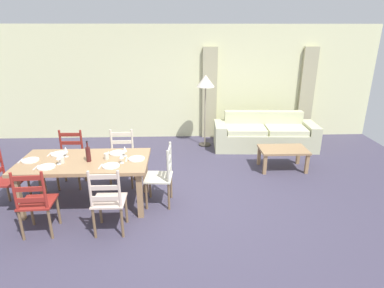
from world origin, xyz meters
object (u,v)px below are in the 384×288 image
at_px(wine_glass_far_left, 66,150).
at_px(couch, 264,135).
at_px(dining_chair_head_west, 6,179).
at_px(coffee_cup_primary, 106,156).
at_px(wine_glass_near_left, 58,157).
at_px(wine_glass_far_right, 125,149).
at_px(standing_lamp, 206,85).
at_px(wine_glass_near_right, 121,156).
at_px(dining_chair_near_left, 36,202).
at_px(dining_table, 85,165).
at_px(dining_chair_far_right, 122,158).
at_px(coffee_cup_secondary, 62,160).
at_px(coffee_table, 283,152).
at_px(dining_chair_head_east, 162,176).
at_px(dining_chair_near_right, 108,201).
at_px(dining_chair_far_left, 71,159).
at_px(wine_bottle, 88,154).

xyz_separation_m(wine_glass_far_left, couch, (3.67, 2.29, -0.57)).
bearing_deg(dining_chair_head_west, coffee_cup_primary, 2.32).
height_order(wine_glass_near_left, wine_glass_far_right, same).
bearing_deg(standing_lamp, wine_glass_far_right, -119.83).
bearing_deg(wine_glass_near_right, dining_chair_near_left, -149.24).
height_order(dining_table, dining_chair_far_right, dining_chair_far_right).
relative_size(dining_chair_near_left, coffee_cup_secondary, 10.67).
xyz_separation_m(wine_glass_far_right, coffee_table, (2.83, 1.08, -0.51)).
xyz_separation_m(dining_table, dining_chair_head_east, (1.15, -0.01, -0.19)).
height_order(dining_chair_far_right, coffee_cup_primary, dining_chair_far_right).
height_order(dining_chair_near_left, dining_chair_head_east, same).
bearing_deg(coffee_cup_secondary, coffee_table, 19.64).
height_order(wine_glass_near_left, couch, wine_glass_near_left).
bearing_deg(dining_chair_near_right, dining_chair_far_left, 122.88).
relative_size(wine_glass_near_left, wine_glass_far_left, 1.00).
relative_size(wine_glass_near_left, coffee_table, 0.18).
height_order(wine_glass_near_right, coffee_cup_primary, wine_glass_near_right).
bearing_deg(dining_chair_head_east, dining_chair_near_right, -132.17).
bearing_deg(wine_glass_far_right, dining_chair_far_right, 105.97).
bearing_deg(wine_glass_far_left, dining_chair_head_west, -168.64).
distance_m(dining_chair_far_left, coffee_cup_secondary, 0.89).
xyz_separation_m(dining_table, dining_chair_head_west, (-1.17, -0.03, -0.19)).
distance_m(dining_chair_head_west, standing_lamp, 4.25).
xyz_separation_m(dining_chair_far_right, wine_glass_far_left, (-0.72, -0.58, 0.38)).
relative_size(dining_chair_head_east, coffee_cup_primary, 10.67).
bearing_deg(coffee_cup_secondary, dining_chair_far_left, 101.84).
bearing_deg(dining_chair_far_left, dining_chair_near_left, -89.41).
bearing_deg(dining_chair_far_right, dining_chair_far_left, -179.64).
relative_size(wine_bottle, wine_glass_near_right, 1.96).
xyz_separation_m(dining_chair_near_left, wine_glass_far_right, (1.03, 0.88, 0.38)).
height_order(dining_chair_far_left, standing_lamp, standing_lamp).
height_order(dining_chair_near_left, wine_glass_far_left, dining_chair_near_left).
bearing_deg(couch, coffee_cup_secondary, -145.20).
height_order(wine_glass_near_right, standing_lamp, standing_lamp).
bearing_deg(coffee_cup_primary, coffee_cup_secondary, -167.80).
bearing_deg(wine_glass_far_right, standing_lamp, 60.17).
height_order(dining_table, coffee_table, dining_table).
bearing_deg(dining_chair_far_right, coffee_table, 9.45).
height_order(wine_glass_far_right, coffee_table, wine_glass_far_right).
distance_m(coffee_cup_secondary, standing_lamp, 3.61).
xyz_separation_m(dining_chair_near_left, coffee_cup_primary, (0.77, 0.78, 0.32)).
xyz_separation_m(dining_chair_head_west, wine_glass_near_left, (0.86, -0.11, 0.38)).
xyz_separation_m(dining_chair_near_right, wine_glass_far_right, (0.10, 0.88, 0.38)).
distance_m(coffee_cup_primary, coffee_table, 3.34).
bearing_deg(dining_chair_head_east, dining_chair_near_left, -155.21).
bearing_deg(dining_table, wine_glass_far_left, 154.03).
xyz_separation_m(dining_chair_head_east, coffee_table, (2.27, 1.23, -0.12)).
relative_size(dining_chair_head_east, wine_glass_near_left, 5.96).
xyz_separation_m(wine_glass_near_left, standing_lamp, (2.33, 2.76, 0.55)).
bearing_deg(wine_bottle, coffee_table, 20.87).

